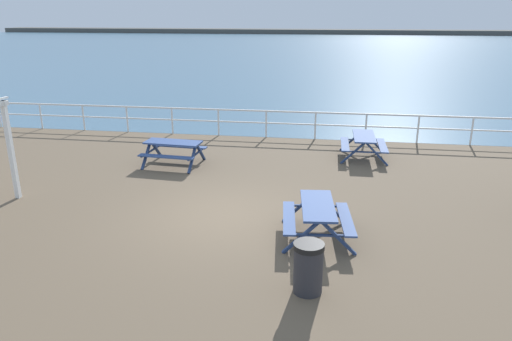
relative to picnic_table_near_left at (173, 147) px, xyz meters
name	(u,v)px	position (x,y,z in m)	size (l,w,h in m)	color
ground_plane	(224,219)	(2.48, -3.75, -0.68)	(30.00, 24.00, 0.20)	brown
sea_band	(314,50)	(2.48, 49.00, -0.58)	(142.00, 90.00, 0.01)	#476B84
distant_shoreline	(322,34)	(2.48, 92.00, -0.58)	(142.00, 6.00, 1.80)	#4C4C47
seaward_railing	(266,119)	(2.48, 4.00, 0.17)	(23.07, 0.07, 1.08)	white
picnic_table_near_left	(173,147)	(0.00, 0.00, 0.00)	(1.91, 1.66, 0.80)	#334C84
picnic_table_mid_centre	(318,213)	(4.78, -4.61, 0.00)	(1.70, 1.94, 0.80)	#334C84
picnic_table_far_right	(364,141)	(6.11, 1.75, 0.00)	(1.55, 1.81, 0.80)	#334C84
litter_bin	(308,268)	(4.70, -6.83, -0.10)	(0.55, 0.55, 0.95)	#2D2D33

